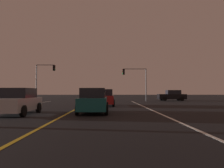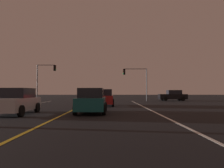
% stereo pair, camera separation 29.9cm
% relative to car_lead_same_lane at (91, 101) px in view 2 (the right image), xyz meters
% --- Properties ---
extents(lane_edge_right, '(0.16, 40.01, 0.01)m').
position_rel_car_lead_same_lane_xyz_m(lane_edge_right, '(4.45, -1.93, -0.82)').
color(lane_edge_right, silver).
rests_on(lane_edge_right, ground).
extents(lane_center_divider, '(0.16, 40.01, 0.01)m').
position_rel_car_lead_same_lane_xyz_m(lane_center_divider, '(-1.70, -1.93, -0.82)').
color(lane_center_divider, gold).
rests_on(lane_center_divider, ground).
extents(car_lead_same_lane, '(2.02, 4.30, 1.70)m').
position_rel_car_lead_same_lane_xyz_m(car_lead_same_lane, '(0.00, 0.00, 0.00)').
color(car_lead_same_lane, black).
rests_on(car_lead_same_lane, ground).
extents(car_crossing_side, '(4.30, 2.02, 1.70)m').
position_rel_car_lead_same_lane_xyz_m(car_crossing_side, '(11.09, 19.60, 0.00)').
color(car_crossing_side, black).
rests_on(car_crossing_side, ground).
extents(car_oncoming, '(2.02, 4.30, 1.70)m').
position_rel_car_lead_same_lane_xyz_m(car_oncoming, '(-4.80, -0.74, 0.00)').
color(car_oncoming, black).
rests_on(car_oncoming, ground).
extents(car_ahead_far, '(2.02, 4.30, 1.70)m').
position_rel_car_lead_same_lane_xyz_m(car_ahead_far, '(0.59, 7.39, 0.00)').
color(car_ahead_far, black).
rests_on(car_ahead_far, ground).
extents(traffic_light_near_right, '(3.78, 0.36, 5.03)m').
position_rel_car_lead_same_lane_xyz_m(traffic_light_near_right, '(4.91, 18.58, 2.97)').
color(traffic_light_near_right, '#4C4C51').
rests_on(traffic_light_near_right, ground).
extents(traffic_light_near_left, '(3.00, 0.36, 5.63)m').
position_rel_car_lead_same_lane_xyz_m(traffic_light_near_left, '(-8.80, 18.58, 3.34)').
color(traffic_light_near_left, '#4C4C51').
rests_on(traffic_light_near_left, ground).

